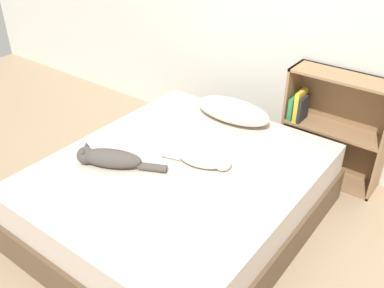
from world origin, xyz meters
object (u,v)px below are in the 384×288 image
Objects in this scene: bed at (180,195)px; cat_dark at (109,158)px; pillow at (233,111)px; cat_light at (204,158)px; bookshelf at (334,125)px.

cat_dark is (-0.37, -0.27, 0.30)m from bed.
cat_light is at bearing -73.25° from pillow.
cat_dark is 0.64× the size of bookshelf.
bed is 0.34m from cat_light.
bookshelf reaches higher than cat_light.
bookshelf reaches higher than pillow.
cat_light is at bearing -112.98° from bookshelf.
bed is 0.82m from pillow.
cat_light is 1.17m from bookshelf.
cat_dark reaches higher than bed.
bed is 2.99× the size of pillow.
cat_light is at bearing -168.23° from cat_dark.
pillow reaches higher than bed.
pillow is at bearing -146.68° from bookshelf.
cat_light reaches higher than bed.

